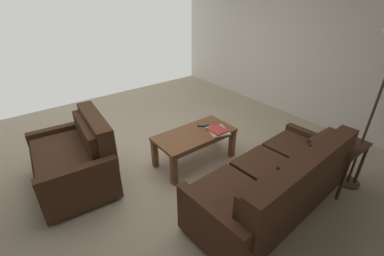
{
  "coord_description": "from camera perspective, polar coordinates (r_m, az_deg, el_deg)",
  "views": [
    {
      "loc": [
        1.48,
        2.68,
        2.2
      ],
      "look_at": [
        0.05,
        0.82,
        0.92
      ],
      "focal_mm": 24.42,
      "sensor_mm": 36.0,
      "label": 1
    }
  ],
  "objects": [
    {
      "name": "coffee_mug",
      "position": [
        3.46,
        28.79,
        -1.86
      ],
      "size": [
        0.1,
        0.08,
        0.1
      ],
      "color": "#334C8C",
      "rests_on": "end_table"
    },
    {
      "name": "ground_plane",
      "position": [
        3.77,
        -7.15,
        -7.36
      ],
      "size": [
        5.8,
        5.86,
        0.01
      ],
      "primitive_type": "cube",
      "color": "#B7A88E"
    },
    {
      "name": "end_table",
      "position": [
        3.56,
        29.17,
        -3.86
      ],
      "size": [
        0.52,
        0.52,
        0.6
      ],
      "color": "#472D1C",
      "rests_on": "ground"
    },
    {
      "name": "loveseat_near",
      "position": [
        3.46,
        -23.8,
        -6.14
      ],
      "size": [
        0.92,
        1.22,
        0.87
      ],
      "color": "black",
      "rests_on": "ground"
    },
    {
      "name": "book_stack",
      "position": [
        3.56,
        5.65,
        -0.53
      ],
      "size": [
        0.33,
        0.36,
        0.04
      ],
      "color": "silver",
      "rests_on": "coffee_table"
    },
    {
      "name": "tv_remote",
      "position": [
        3.68,
        2.42,
        0.54
      ],
      "size": [
        0.16,
        0.13,
        0.02
      ],
      "color": "black",
      "rests_on": "coffee_table"
    },
    {
      "name": "sofa_main",
      "position": [
        2.95,
        17.95,
        -11.54
      ],
      "size": [
        1.97,
        0.92,
        0.85
      ],
      "color": "black",
      "rests_on": "ground"
    },
    {
      "name": "coffee_table",
      "position": [
        3.55,
        0.58,
        -2.14
      ],
      "size": [
        1.1,
        0.55,
        0.46
      ],
      "color": "brown",
      "rests_on": "ground"
    },
    {
      "name": "wall_left",
      "position": [
        5.22,
        21.52,
        16.98
      ],
      "size": [
        0.12,
        5.86,
        2.63
      ],
      "primitive_type": "cube",
      "color": "silver",
      "rests_on": "ground"
    }
  ]
}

